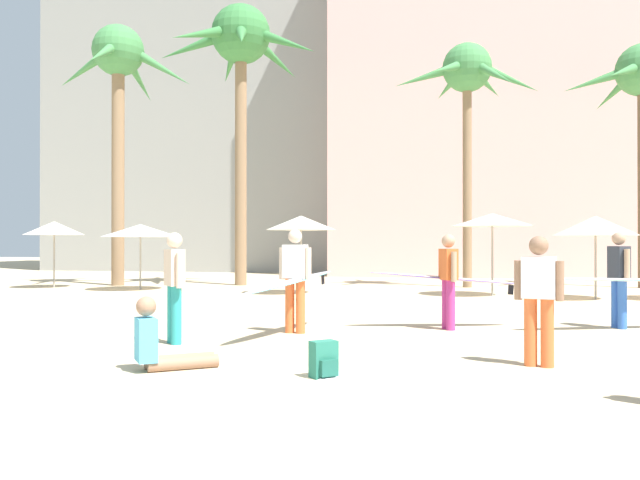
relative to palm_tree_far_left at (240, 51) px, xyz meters
The scene contains 19 objects.
ground 19.90m from the palm_tree_far_left, 72.10° to the right, with size 120.00×120.00×0.00m, color #C6B28C.
hotel_pink 18.38m from the palm_tree_far_left, 38.69° to the left, with size 24.77×9.55×18.85m, color beige.
hotel_tower_gray 18.06m from the palm_tree_far_left, 111.18° to the left, with size 19.10×11.01×30.52m, color gray.
palm_tree_far_left is the anchor object (origin of this frame).
palm_tree_left 8.39m from the palm_tree_far_left, ahead, with size 5.07×4.84×8.64m.
palm_tree_center 4.57m from the palm_tree_far_left, 166.08° to the right, with size 5.61×5.58×9.62m.
cafe_umbrella_2 9.28m from the palm_tree_far_left, 155.66° to the right, with size 2.05×2.05×2.32m.
cafe_umbrella_3 7.79m from the palm_tree_far_left, 128.80° to the right, with size 2.55×2.55×2.19m.
cafe_umbrella_4 8.14m from the palm_tree_far_left, 48.44° to the right, with size 2.14×2.14×2.40m.
cafe_umbrella_5 11.46m from the palm_tree_far_left, 19.47° to the right, with size 2.35×2.35×2.43m.
cafe_umbrella_6 13.95m from the palm_tree_far_left, 18.10° to the right, with size 2.25×2.25×2.31m.
beach_towel 19.48m from the palm_tree_far_left, 64.91° to the right, with size 1.99×0.84×0.01m, color white.
backpack 18.91m from the palm_tree_far_left, 67.67° to the right, with size 0.35×0.35×0.42m.
person_far_right 18.25m from the palm_tree_far_left, 74.29° to the right, with size 1.00×0.88×0.90m.
person_mid_right 15.37m from the palm_tree_far_left, 67.01° to the right, with size 1.05×3.11×1.78m.
person_near_left 15.51m from the palm_tree_far_left, 54.66° to the right, with size 2.94×1.17×1.71m.
person_mid_left 16.87m from the palm_tree_far_left, 43.93° to the right, with size 3.07×1.52×1.75m.
person_mid_center 18.66m from the palm_tree_far_left, 58.26° to the right, with size 0.61×0.32×1.63m.
person_far_left 16.11m from the palm_tree_far_left, 75.00° to the right, with size 0.47×0.52×1.71m.
Camera 1 is at (2.43, -5.89, 1.54)m, focal length 36.43 mm.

